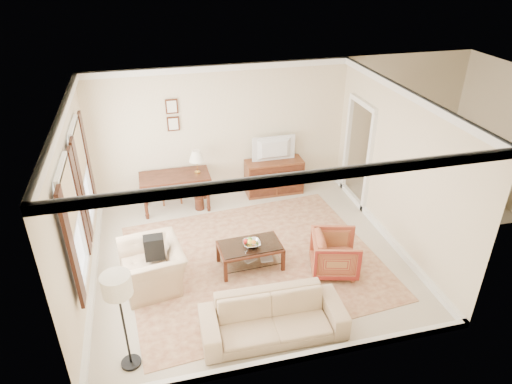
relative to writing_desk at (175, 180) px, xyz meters
name	(u,v)px	position (x,y,z in m)	size (l,w,h in m)	color
room_shell	(248,129)	(1.11, -2.04, 1.79)	(5.51, 5.01, 2.91)	beige
annex_bedroom	(435,183)	(5.60, -0.89, -0.34)	(3.00, 2.70, 2.90)	beige
window_front	(73,225)	(-1.59, -2.74, 0.87)	(0.12, 1.56, 1.80)	#CCB284
window_rear	(82,175)	(-1.59, -1.14, 0.87)	(0.12, 1.56, 1.80)	#CCB284
doorway	(357,155)	(3.82, -0.54, 0.40)	(0.10, 1.12, 2.25)	white
rug	(254,261)	(1.15, -2.20, -0.67)	(4.32, 3.70, 0.01)	brown
writing_desk	(175,180)	(0.00, 0.00, 0.00)	(1.44, 0.72, 0.79)	#512517
desk_chair	(170,179)	(-0.08, 0.35, -0.15)	(0.45, 0.45, 1.05)	brown
desk_lamp	(197,162)	(0.48, 0.00, 0.36)	(0.32, 0.32, 0.50)	silver
framed_prints	(172,115)	(0.10, 0.43, 1.26)	(0.25, 0.04, 0.68)	#512517
sideboard	(274,177)	(2.21, 0.19, -0.29)	(1.27, 0.49, 0.78)	brown
tv	(275,142)	(2.21, 0.17, 0.56)	(0.91, 0.53, 0.12)	black
coffee_table	(250,250)	(1.06, -2.32, -0.33)	(1.11, 0.68, 0.46)	#512517
fruit_bowl	(252,243)	(1.08, -2.35, -0.17)	(0.42, 0.42, 0.10)	silver
book_a	(243,259)	(0.92, -2.34, -0.50)	(0.28, 0.04, 0.38)	brown
book_b	(260,257)	(1.23, -2.35, -0.50)	(0.28, 0.03, 0.38)	brown
striped_armchair	(335,252)	(2.44, -2.79, -0.28)	(0.77, 0.72, 0.79)	maroon
club_armchair	(152,260)	(-0.60, -2.39, -0.20)	(1.10, 0.71, 0.96)	tan
backpack	(154,246)	(-0.54, -2.34, 0.05)	(0.32, 0.22, 0.40)	black
sofa	(273,312)	(1.01, -3.94, -0.27)	(2.07, 0.61, 0.81)	tan
floor_lamp	(118,292)	(-1.00, -4.00, 0.59)	(0.37, 0.37, 1.52)	black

